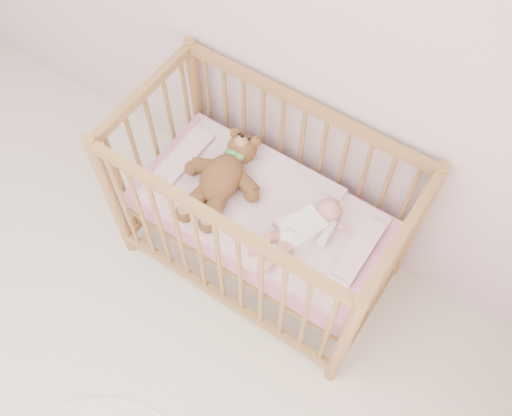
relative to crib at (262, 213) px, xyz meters
The scene contains 5 objects.
crib is the anchor object (origin of this frame).
mattress 0.01m from the crib, ahead, with size 1.22×0.62×0.13m, color pink.
blanket 0.06m from the crib, behind, with size 1.10×0.58×0.06m, color pink, non-canonical shape.
baby 0.27m from the crib, ahead, with size 0.25×0.52×0.12m, color white, non-canonical shape.
teddy_bear 0.26m from the crib, behind, with size 0.42×0.59×0.17m, color brown, non-canonical shape.
Camera 1 is at (1.22, 0.42, 2.89)m, focal length 40.00 mm.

